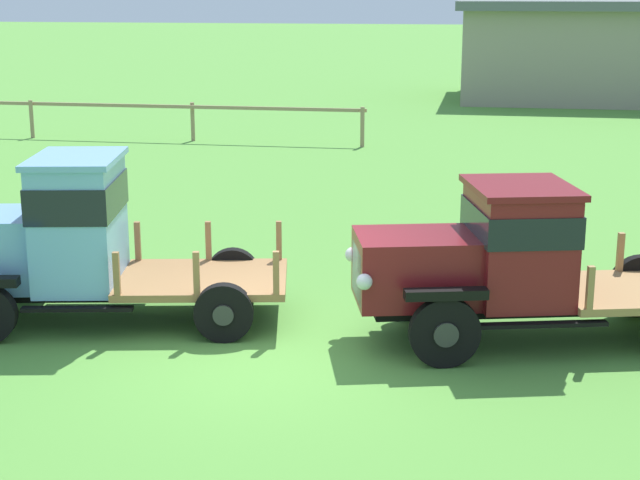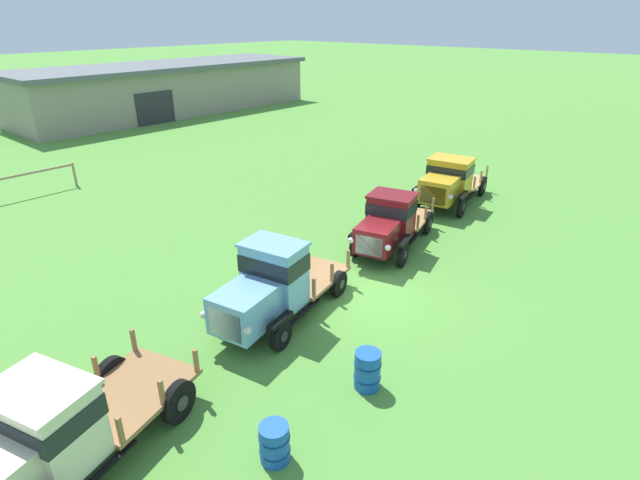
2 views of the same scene
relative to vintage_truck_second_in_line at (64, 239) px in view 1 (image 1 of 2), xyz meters
The scene contains 4 objects.
ground_plane 3.40m from the vintage_truck_second_in_line, 15.71° to the right, with size 240.00×240.00×0.00m, color #518E38.
paddock_fence 17.09m from the vintage_truck_second_in_line, 109.74° to the left, with size 15.73×0.51×1.16m.
vintage_truck_second_in_line is the anchor object (origin of this frame).
vintage_truck_midrow_center 5.88m from the vintage_truck_second_in_line, ahead, with size 5.14×2.81×2.07m.
Camera 1 is at (2.57, -11.22, 4.45)m, focal length 55.00 mm.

